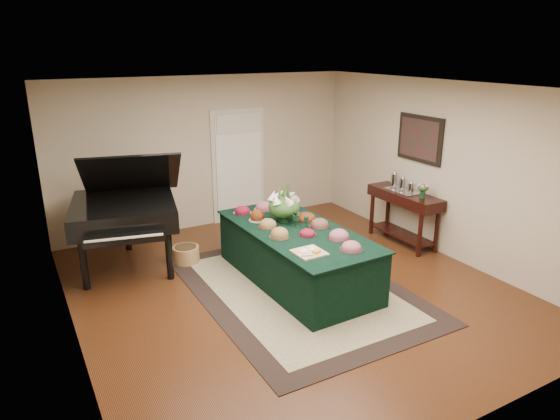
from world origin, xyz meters
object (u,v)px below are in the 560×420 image
floral_centerpiece (284,203)px  mahogany_sideboard (404,203)px  buffet_table (296,255)px  grand_piano (125,210)px

floral_centerpiece → mahogany_sideboard: bearing=-0.1°
mahogany_sideboard → buffet_table: bearing=-170.9°
floral_centerpiece → mahogany_sideboard: 2.31m
buffet_table → floral_centerpiece: bearing=87.7°
grand_piano → mahogany_sideboard: 4.44m
buffet_table → mahogany_sideboard: 2.35m
floral_centerpiece → grand_piano: 2.34m
buffet_table → mahogany_sideboard: bearing=9.1°
grand_piano → mahogany_sideboard: bearing=-16.5°
mahogany_sideboard → floral_centerpiece: bearing=179.9°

